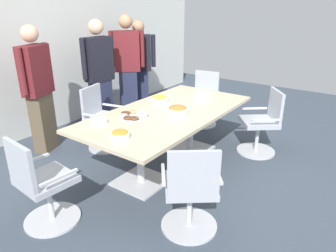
{
  "coord_description": "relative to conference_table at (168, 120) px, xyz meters",
  "views": [
    {
      "loc": [
        -2.99,
        -2.14,
        2.01
      ],
      "look_at": [
        0.0,
        0.0,
        0.55
      ],
      "focal_mm": 33.35,
      "sensor_mm": 36.0,
      "label": 1
    }
  ],
  "objects": [
    {
      "name": "snack_bowl_chips_yellow",
      "position": [
        0.26,
        0.33,
        0.17
      ],
      "size": [
        0.24,
        0.24,
        0.09
      ],
      "color": "white",
      "rests_on": "conference_table"
    },
    {
      "name": "person_standing_0",
      "position": [
        -0.65,
        1.72,
        0.29
      ],
      "size": [
        0.6,
        0.36,
        1.75
      ],
      "rotation": [
        0.0,
        0.0,
        -2.77
      ],
      "color": "brown",
      "rests_on": "ground"
    },
    {
      "name": "office_chair_3",
      "position": [
        -0.93,
        -0.92,
        -0.22
      ],
      "size": [
        0.76,
        0.76,
        0.91
      ],
      "rotation": [
        0.0,
        0.0,
        -0.91
      ],
      "color": "silver",
      "rests_on": "ground"
    },
    {
      "name": "napkin_pile",
      "position": [
        0.76,
        -0.06,
        0.16
      ],
      "size": [
        0.18,
        0.18,
        0.07
      ],
      "primitive_type": "cube",
      "color": "white",
      "rests_on": "conference_table"
    },
    {
      "name": "person_standing_1",
      "position": [
        0.36,
        1.6,
        0.31
      ],
      "size": [
        0.61,
        0.26,
        1.78
      ],
      "rotation": [
        0.0,
        0.0,
        -3.23
      ],
      "color": "#232842",
      "rests_on": "ground"
    },
    {
      "name": "office_chair_0",
      "position": [
        1.59,
        0.39,
        -0.22
      ],
      "size": [
        0.6,
        0.6,
        0.91
      ],
      "rotation": [
        0.0,
        0.0,
        -4.59
      ],
      "color": "silver",
      "rests_on": "ground"
    },
    {
      "name": "person_standing_2",
      "position": [
        1.09,
        1.66,
        0.34
      ],
      "size": [
        0.47,
        0.51,
        1.83
      ],
      "rotation": [
        0.0,
        0.0,
        -3.98
      ],
      "color": "#232842",
      "rests_on": "ground"
    },
    {
      "name": "donut_platter",
      "position": [
        -0.41,
        0.2,
        0.15
      ],
      "size": [
        0.35,
        0.35,
        0.04
      ],
      "color": "white",
      "rests_on": "conference_table"
    },
    {
      "name": "conference_table",
      "position": [
        0.0,
        0.0,
        0.0
      ],
      "size": [
        2.4,
        1.2,
        0.75
      ],
      "color": "#CCB793",
      "rests_on": "ground"
    },
    {
      "name": "person_standing_3",
      "position": [
        1.45,
        1.7,
        0.27
      ],
      "size": [
        0.45,
        0.52,
        1.72
      ],
      "rotation": [
        0.0,
        0.0,
        -4.03
      ],
      "color": "#232842",
      "rests_on": "ground"
    },
    {
      "name": "ground_plane",
      "position": [
        0.0,
        0.0,
        -0.63
      ],
      "size": [
        10.0,
        10.0,
        0.01
      ],
      "primitive_type": "cube",
      "color": "#3D4754"
    },
    {
      "name": "snack_bowl_pretzels",
      "position": [
        -0.01,
        -0.15,
        0.17
      ],
      "size": [
        0.25,
        0.25,
        0.1
      ],
      "color": "white",
      "rests_on": "conference_table"
    },
    {
      "name": "office_chair_2",
      "position": [
        -1.65,
        0.27,
        -0.22
      ],
      "size": [
        0.58,
        0.58,
        0.91
      ],
      "rotation": [
        0.0,
        0.0,
        -1.65
      ],
      "color": "silver",
      "rests_on": "ground"
    },
    {
      "name": "snack_bowl_chips_orange",
      "position": [
        -0.95,
        -0.09,
        0.17
      ],
      "size": [
        0.2,
        0.2,
        0.08
      ],
      "color": "white",
      "rests_on": "conference_table"
    },
    {
      "name": "back_wall",
      "position": [
        0.0,
        2.4,
        0.77
      ],
      "size": [
        8.0,
        0.1,
        2.8
      ],
      "primitive_type": "cube",
      "color": "silver",
      "rests_on": "ground"
    },
    {
      "name": "office_chair_4",
      "position": [
        1.08,
        -0.85,
        -0.22
      ],
      "size": [
        0.76,
        0.76,
        0.91
      ],
      "rotation": [
        0.0,
        0.0,
        0.67
      ],
      "color": "silver",
      "rests_on": "ground"
    },
    {
      "name": "office_chair_1",
      "position": [
        -0.11,
        1.1,
        -0.22
      ],
      "size": [
        0.65,
        0.65,
        0.91
      ],
      "rotation": [
        0.0,
        0.0,
        -2.91
      ],
      "color": "silver",
      "rests_on": "ground"
    },
    {
      "name": "plate_stack",
      "position": [
        -0.78,
        0.4,
        0.14
      ],
      "size": [
        0.2,
        0.2,
        0.04
      ],
      "color": "white",
      "rests_on": "conference_table"
    }
  ]
}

